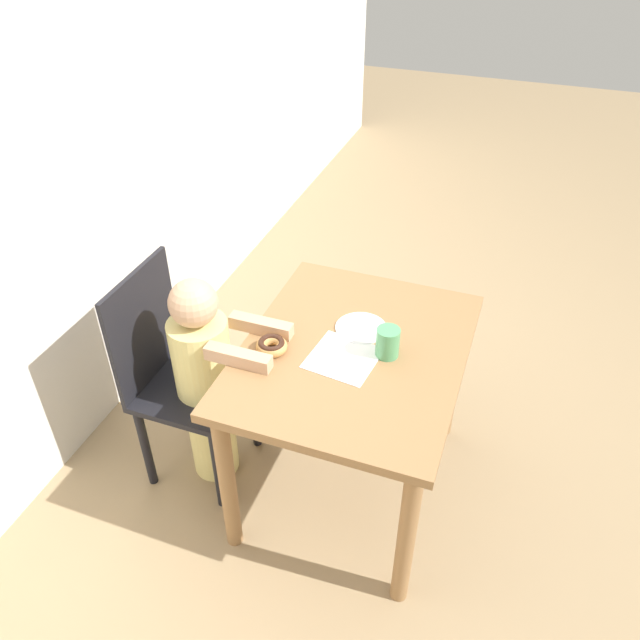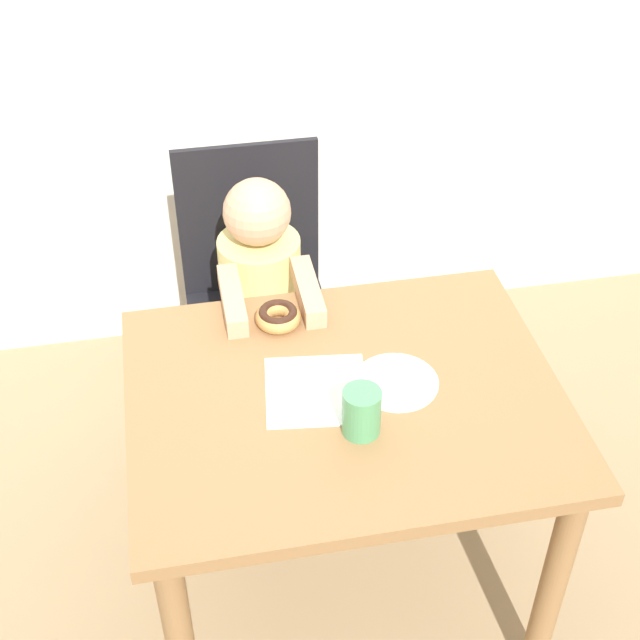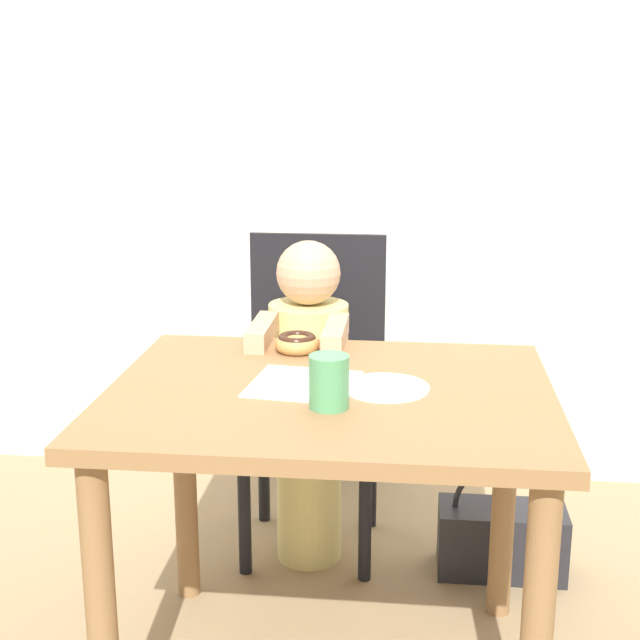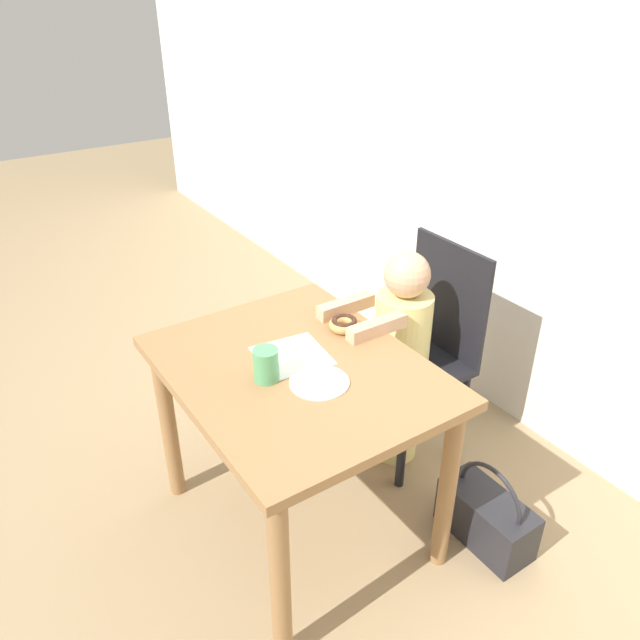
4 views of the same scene
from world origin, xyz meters
TOP-DOWN VIEW (x-y plane):
  - wall_back at (0.00, 1.19)m, footprint 8.00×0.05m
  - dining_table at (0.00, 0.00)m, footprint 0.95×0.76m
  - chair at (-0.11, 0.66)m, footprint 0.40×0.38m
  - child_figure at (-0.11, 0.54)m, footprint 0.24×0.43m
  - donut at (-0.11, 0.26)m, footprint 0.11×0.11m
  - napkin at (-0.06, 0.02)m, footprint 0.25×0.25m
  - handbag at (0.44, 0.52)m, footprint 0.35×0.17m
  - cup at (0.01, -0.11)m, footprint 0.08×0.08m
  - plate at (0.12, 0.01)m, footprint 0.19×0.19m

SIDE VIEW (x-z plane):
  - handbag at x=0.44m, z-range -0.06..0.27m
  - chair at x=-0.11m, z-range 0.01..0.93m
  - child_figure at x=-0.11m, z-range 0.02..0.95m
  - dining_table at x=0.00m, z-range 0.24..0.95m
  - napkin at x=-0.06m, z-range 0.71..0.71m
  - plate at x=0.12m, z-range 0.71..0.72m
  - donut at x=-0.11m, z-range 0.71..0.75m
  - cup at x=0.01m, z-range 0.71..0.82m
  - wall_back at x=0.00m, z-range 0.00..2.50m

